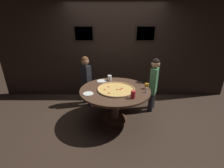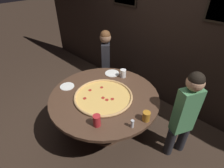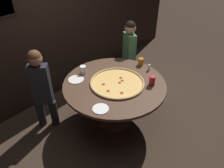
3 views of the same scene
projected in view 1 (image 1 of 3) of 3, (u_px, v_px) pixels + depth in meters
The scene contains 12 objects.
ground_plane at pixel (115, 119), 3.33m from camera, with size 24.00×24.00×0.00m, color #38281E.
back_wall at pixel (115, 51), 4.07m from camera, with size 6.40×0.08×2.60m.
dining_table at pixel (115, 95), 3.11m from camera, with size 1.44×1.44×0.74m.
giant_pizza at pixel (116, 89), 3.02m from camera, with size 0.76×0.76×0.03m.
drink_cup_far_left at pixel (133, 95), 2.65m from camera, with size 0.08×0.08×0.14m, color #B22328.
drink_cup_by_shaker at pixel (147, 86), 3.05m from camera, with size 0.09×0.09×0.11m, color #BC7A23.
drink_cup_near_left at pixel (110, 78), 3.51m from camera, with size 0.09×0.09×0.12m, color white.
white_plate_far_back at pixel (102, 81), 3.49m from camera, with size 0.22×0.22×0.01m, color white.
white_plate_near_front at pixel (88, 94), 2.84m from camera, with size 0.20×0.20×0.01m, color white.
condiment_shaker at pixel (146, 90), 2.88m from camera, with size 0.04×0.04×0.10m.
diner_side_left at pixel (86, 78), 3.74m from camera, with size 0.31×0.30×1.27m.
diner_far_left at pixel (154, 82), 3.48m from camera, with size 0.25×0.34×1.28m.
Camera 1 is at (-0.05, -2.81, 1.96)m, focal length 24.00 mm.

